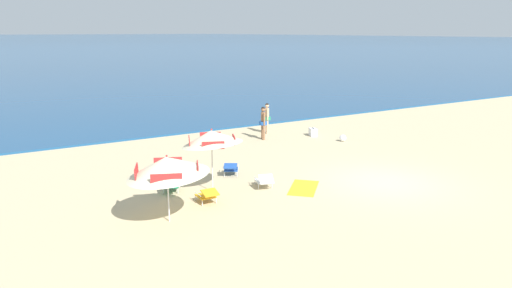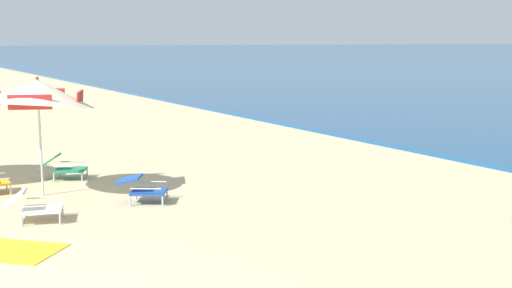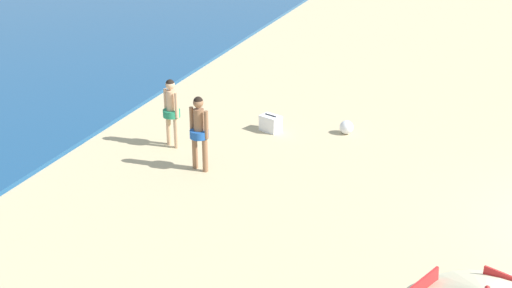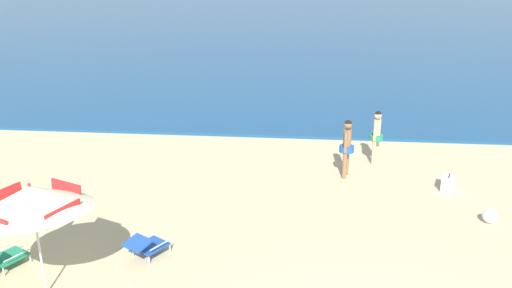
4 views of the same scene
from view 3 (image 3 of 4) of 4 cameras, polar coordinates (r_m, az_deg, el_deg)
The scene contains 4 objects.
person_standing_near_shore at distance 15.95m, azimuth -7.04°, elevation 2.97°, with size 0.40×0.45×1.64m.
person_standing_beside at distance 14.64m, azimuth -4.74°, elevation 1.32°, with size 0.41×0.48×1.67m.
cooler_box at distance 16.99m, azimuth 1.22°, elevation 1.73°, with size 0.49×0.58×0.43m.
beach_ball at distance 16.97m, azimuth 7.51°, elevation 1.39°, with size 0.34×0.34×0.34m, color white.
Camera 3 is at (-12.25, 2.45, 6.32)m, focal length 48.24 mm.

